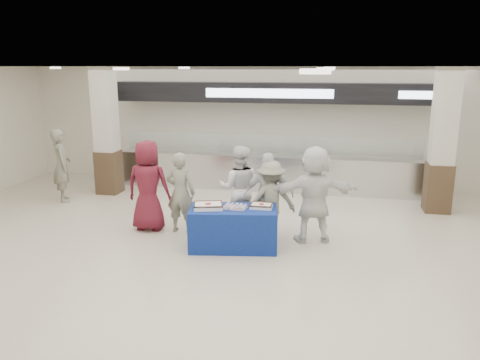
% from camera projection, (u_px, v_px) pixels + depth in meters
% --- Properties ---
extents(ground, '(14.00, 14.00, 0.00)m').
position_uv_depth(ground, '(221.00, 274.00, 7.42)').
color(ground, beige).
rests_on(ground, ground).
extents(serving_line, '(8.70, 0.85, 2.80)m').
position_uv_depth(serving_line, '(270.00, 146.00, 12.28)').
color(serving_line, silver).
rests_on(serving_line, ground).
extents(column_left, '(0.55, 0.55, 3.20)m').
position_uv_depth(column_left, '(107.00, 134.00, 11.83)').
color(column_left, '#39291A').
rests_on(column_left, ground).
extents(column_right, '(0.55, 0.55, 3.20)m').
position_uv_depth(column_right, '(442.00, 145.00, 10.28)').
color(column_right, '#39291A').
rests_on(column_right, ground).
extents(display_table, '(1.66, 1.02, 0.75)m').
position_uv_depth(display_table, '(233.00, 228.00, 8.40)').
color(display_table, navy).
rests_on(display_table, ground).
extents(sheet_cake_left, '(0.59, 0.51, 0.10)m').
position_uv_depth(sheet_cake_left, '(208.00, 205.00, 8.29)').
color(sheet_cake_left, white).
rests_on(sheet_cake_left, display_table).
extents(sheet_cake_right, '(0.39, 0.31, 0.09)m').
position_uv_depth(sheet_cake_right, '(261.00, 205.00, 8.33)').
color(sheet_cake_right, white).
rests_on(sheet_cake_right, display_table).
extents(cupcake_tray, '(0.43, 0.34, 0.06)m').
position_uv_depth(cupcake_tray, '(235.00, 207.00, 8.28)').
color(cupcake_tray, '#B4B4B9').
rests_on(cupcake_tray, display_table).
extents(civilian_maroon, '(0.89, 0.58, 1.82)m').
position_uv_depth(civilian_maroon, '(148.00, 186.00, 9.24)').
color(civilian_maroon, maroon).
rests_on(civilian_maroon, ground).
extents(soldier_a, '(0.61, 0.42, 1.60)m').
position_uv_depth(soldier_a, '(181.00, 193.00, 9.14)').
color(soldier_a, slate).
rests_on(soldier_a, ground).
extents(chef_tall, '(0.89, 0.73, 1.70)m').
position_uv_depth(chef_tall, '(239.00, 188.00, 9.28)').
color(chef_tall, white).
rests_on(chef_tall, ground).
extents(chef_short, '(1.03, 0.61, 1.64)m').
position_uv_depth(chef_short, '(268.00, 195.00, 8.86)').
color(chef_short, white).
rests_on(chef_short, ground).
extents(soldier_b, '(1.11, 0.86, 1.50)m').
position_uv_depth(soldier_b, '(271.00, 200.00, 8.81)').
color(soldier_b, slate).
rests_on(soldier_b, ground).
extents(civilian_white, '(1.77, 0.95, 1.82)m').
position_uv_depth(civilian_white, '(314.00, 194.00, 8.61)').
color(civilian_white, white).
rests_on(civilian_white, ground).
extents(soldier_bg, '(0.72, 0.77, 1.77)m').
position_uv_depth(soldier_bg, '(62.00, 165.00, 11.25)').
color(soldier_bg, slate).
rests_on(soldier_bg, ground).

